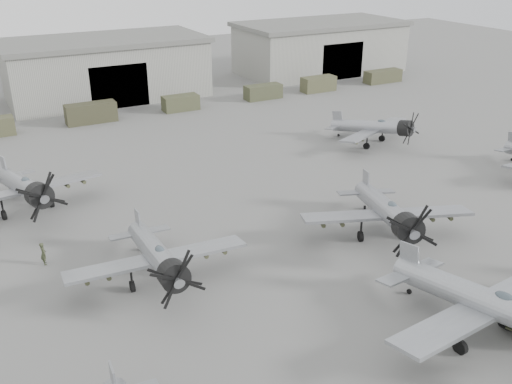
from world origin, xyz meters
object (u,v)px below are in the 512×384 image
at_px(aircraft_far_0, 25,188).
at_px(aircraft_far_1, 377,127).
at_px(aircraft_mid_2, 388,212).
at_px(aircraft_near_1, 492,305).
at_px(ground_crew, 43,254).
at_px(aircraft_mid_1, 158,257).

height_order(aircraft_far_0, aircraft_far_1, aircraft_far_0).
bearing_deg(aircraft_far_1, aircraft_mid_2, -148.49).
xyz_separation_m(aircraft_near_1, aircraft_far_1, (16.75, 30.82, -0.39)).
distance_m(aircraft_mid_2, ground_crew, 26.03).
bearing_deg(ground_crew, aircraft_near_1, -139.09).
bearing_deg(aircraft_near_1, ground_crew, 129.57).
relative_size(aircraft_mid_1, aircraft_mid_2, 0.94).
distance_m(aircraft_far_0, ground_crew, 9.56).
relative_size(aircraft_far_1, ground_crew, 6.61).
xyz_separation_m(aircraft_mid_1, aircraft_far_0, (-6.25, 16.10, 0.17)).
relative_size(aircraft_near_1, ground_crew, 7.96).
xyz_separation_m(aircraft_mid_1, aircraft_far_1, (31.70, 16.08, -0.13)).
bearing_deg(aircraft_near_1, aircraft_far_1, 55.99).
height_order(aircraft_far_0, ground_crew, aircraft_far_0).
bearing_deg(aircraft_far_1, aircraft_near_1, -140.05).
xyz_separation_m(aircraft_far_1, ground_crew, (-38.20, -9.41, -1.26)).
relative_size(aircraft_mid_2, ground_crew, 7.54).
bearing_deg(aircraft_mid_2, aircraft_mid_1, -165.82).
xyz_separation_m(aircraft_near_1, aircraft_mid_2, (2.94, 12.47, -0.09)).
bearing_deg(aircraft_far_0, aircraft_mid_2, -46.92).
distance_m(aircraft_near_1, ground_crew, 30.35).
bearing_deg(aircraft_mid_2, ground_crew, -178.73).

